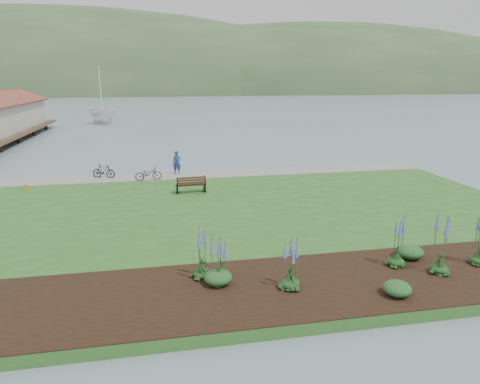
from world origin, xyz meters
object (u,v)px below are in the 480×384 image
Objects in this scene: sailboat at (103,124)px; bicycle_a at (148,174)px; person at (177,161)px; park_bench at (191,184)px.

bicycle_a is at bearing -117.37° from sailboat.
person is 2.52m from bicycle_a.
person is at bearing -60.08° from bicycle_a.
bicycle_a is (-1.94, -1.54, -0.50)m from person.
person is 0.07× the size of sailboat.
sailboat is (-7.29, 40.26, -0.84)m from bicycle_a.
person is 1.12× the size of bicycle_a.
park_bench is 44.99m from sailboat.
sailboat is at bearing 116.66° from person.
sailboat is at bearing 98.32° from park_bench.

